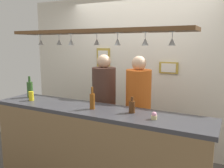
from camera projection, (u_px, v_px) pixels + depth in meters
back_wall at (139, 73)px, 3.99m from camera, size 4.40×0.06×2.60m
bar_counter at (87, 141)px, 2.69m from camera, size 2.70×0.55×1.05m
overhead_glass_rack at (96, 31)px, 2.66m from camera, size 2.20×0.36×0.04m
hanging_wineglass_far_left at (41, 42)px, 3.11m from camera, size 0.07×0.07×0.13m
hanging_wineglass_left at (59, 42)px, 3.00m from camera, size 0.07×0.07×0.13m
hanging_wineglass_center_left at (71, 42)px, 2.78m from camera, size 0.07×0.07×0.13m
hanging_wineglass_center at (97, 41)px, 2.73m from camera, size 0.07×0.07×0.13m
hanging_wineglass_center_right at (118, 41)px, 2.50m from camera, size 0.07×0.07×0.13m
hanging_wineglass_right at (145, 41)px, 2.37m from camera, size 0.07×0.07×0.13m
hanging_wineglass_far_right at (172, 41)px, 2.28m from camera, size 0.07×0.07×0.13m
person_left_brown_shirt at (104, 100)px, 3.45m from camera, size 0.34×0.34×1.65m
person_right_orange_shirt at (138, 104)px, 3.21m from camera, size 0.34×0.34×1.64m
bottle_champagne_green at (30, 89)px, 3.33m from camera, size 0.08×0.08×0.30m
bottle_beer_amber_tall at (92, 101)px, 2.73m from camera, size 0.06×0.06×0.26m
bottle_beer_brown_stubby at (132, 107)px, 2.59m from camera, size 0.07×0.07×0.18m
drink_can at (31, 96)px, 3.15m from camera, size 0.07×0.07×0.12m
cupcake at (154, 116)px, 2.37m from camera, size 0.06×0.06×0.08m
picture_frame_caricature at (103, 58)px, 4.22m from camera, size 0.26×0.02×0.34m
picture_frame_lower_pair at (169, 68)px, 3.71m from camera, size 0.30×0.02×0.18m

